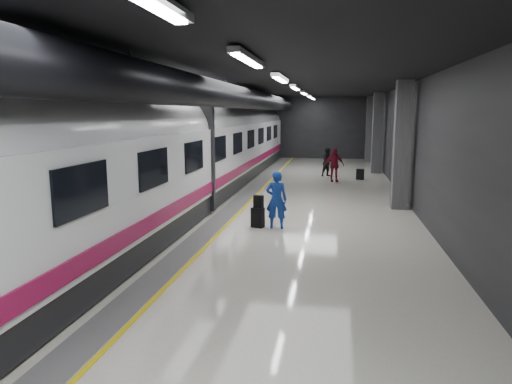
{
  "coord_description": "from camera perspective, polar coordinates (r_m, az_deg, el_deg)",
  "views": [
    {
      "loc": [
        2.27,
        -14.71,
        3.39
      ],
      "look_at": [
        0.06,
        -2.07,
        1.16
      ],
      "focal_mm": 32.0,
      "sensor_mm": 36.0,
      "label": 1
    }
  ],
  "objects": [
    {
      "name": "suitcase_far",
      "position": [
        24.03,
        12.89,
        2.17
      ],
      "size": [
        0.41,
        0.31,
        0.55
      ],
      "primitive_type": "cube",
      "rotation": [
        0.0,
        0.0,
        -0.21
      ],
      "color": "black",
      "rests_on": "ground"
    },
    {
      "name": "traveler_far_b",
      "position": [
        23.02,
        9.74,
        3.37
      ],
      "size": [
        1.05,
        0.62,
        1.68
      ],
      "primitive_type": "imported",
      "rotation": [
        0.0,
        0.0,
        0.23
      ],
      "color": "maroon",
      "rests_on": "ground"
    },
    {
      "name": "traveler_far_a",
      "position": [
        24.88,
        9.01,
        3.7
      ],
      "size": [
        0.94,
        0.89,
        1.53
      ],
      "primitive_type": "imported",
      "rotation": [
        0.0,
        0.0,
        0.58
      ],
      "color": "black",
      "rests_on": "ground"
    },
    {
      "name": "ground",
      "position": [
        15.27,
        1.13,
        -2.96
      ],
      "size": [
        40.0,
        40.0,
        0.0
      ],
      "primitive_type": "plane",
      "color": "silver",
      "rests_on": "ground"
    },
    {
      "name": "suitcase_main",
      "position": [
        13.67,
        0.22,
        -3.2
      ],
      "size": [
        0.42,
        0.33,
        0.6
      ],
      "primitive_type": "cube",
      "rotation": [
        0.0,
        0.0,
        -0.31
      ],
      "color": "black",
      "rests_on": "ground"
    },
    {
      "name": "traveler_main",
      "position": [
        13.46,
        2.57,
        -0.97
      ],
      "size": [
        0.64,
        0.44,
        1.72
      ],
      "primitive_type": "imported",
      "rotation": [
        0.0,
        0.0,
        3.18
      ],
      "color": "blue",
      "rests_on": "ground"
    },
    {
      "name": "shoulder_bag",
      "position": [
        13.57,
        0.32,
        -1.2
      ],
      "size": [
        0.31,
        0.22,
        0.38
      ],
      "primitive_type": "cube",
      "rotation": [
        0.0,
        0.0,
        -0.25
      ],
      "color": "black",
      "rests_on": "suitcase_main"
    },
    {
      "name": "platform_hall",
      "position": [
        15.87,
        0.68,
        10.4
      ],
      "size": [
        10.02,
        40.02,
        4.51
      ],
      "color": "black",
      "rests_on": "ground"
    },
    {
      "name": "train",
      "position": [
        15.77,
        -10.62,
        4.9
      ],
      "size": [
        3.05,
        38.0,
        4.05
      ],
      "color": "black",
      "rests_on": "ground"
    }
  ]
}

